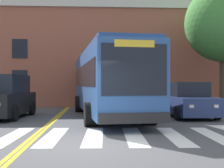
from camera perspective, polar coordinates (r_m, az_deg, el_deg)
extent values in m
plane|color=#4C4C4F|center=(8.65, -4.55, -11.32)|extent=(120.00, 120.00, 0.00)
cube|color=white|center=(10.70, -17.75, -9.12)|extent=(0.72, 3.85, 0.01)
cube|color=white|center=(10.41, -10.71, -9.38)|extent=(0.72, 3.85, 0.01)
cube|color=white|center=(10.28, -3.37, -9.50)|extent=(0.72, 3.85, 0.01)
cube|color=white|center=(10.31, 4.04, -9.47)|extent=(0.72, 3.85, 0.01)
cube|color=white|center=(10.51, 11.29, -9.28)|extent=(0.72, 3.85, 0.01)
cube|color=white|center=(10.87, 18.15, -8.98)|extent=(0.72, 3.85, 0.01)
cube|color=gold|center=(24.26, -7.94, -4.05)|extent=(0.12, 36.00, 0.01)
cube|color=gold|center=(24.25, -7.56, -4.05)|extent=(0.12, 36.00, 0.01)
cube|color=#2D5699|center=(16.43, -1.05, 0.44)|extent=(3.92, 12.47, 2.90)
cube|color=black|center=(16.68, 3.23, 1.43)|extent=(1.34, 11.20, 1.05)
cube|color=black|center=(16.29, -5.44, 1.47)|extent=(1.34, 11.20, 1.05)
cube|color=black|center=(10.42, 4.15, 2.65)|extent=(2.24, 0.29, 1.74)
cube|color=yellow|center=(10.49, 4.15, 7.41)|extent=(1.37, 0.19, 0.24)
cube|color=#232326|center=(10.44, 4.19, -6.25)|extent=(2.45, 0.39, 0.36)
cube|color=#294E89|center=(16.52, -1.05, 5.76)|extent=(3.71, 11.96, 0.16)
cylinder|color=black|center=(13.04, 6.76, -5.34)|extent=(0.67, 1.04, 0.98)
cylinder|color=black|center=(12.56, -3.78, -5.54)|extent=(0.67, 1.04, 0.98)
cylinder|color=black|center=(19.39, 1.19, -3.61)|extent=(0.67, 1.04, 0.98)
cylinder|color=black|center=(19.08, -5.88, -3.66)|extent=(0.67, 1.04, 0.98)
cube|color=black|center=(16.60, -19.10, -3.37)|extent=(2.27, 4.91, 1.04)
cube|color=black|center=(16.62, -19.04, 0.01)|extent=(1.96, 3.08, 0.91)
cylinder|color=black|center=(14.90, -17.38, -5.10)|extent=(0.27, 0.77, 0.76)
cylinder|color=black|center=(17.74, -14.41, -4.29)|extent=(0.27, 0.77, 0.76)
cube|color=navy|center=(16.54, 13.82, -3.76)|extent=(1.96, 4.32, 0.88)
cube|color=black|center=(16.63, 13.68, -0.95)|extent=(1.73, 2.09, 0.74)
cube|color=white|center=(14.71, 18.54, -3.88)|extent=(0.20, 0.04, 0.14)
cube|color=white|center=(14.31, 14.36, -3.99)|extent=(0.20, 0.04, 0.14)
cylinder|color=black|center=(15.66, 18.70, -5.04)|extent=(0.23, 0.66, 0.66)
cylinder|color=black|center=(15.02, 11.89, -5.25)|extent=(0.23, 0.66, 0.66)
cylinder|color=black|center=(18.13, 15.41, -4.36)|extent=(0.23, 0.66, 0.66)
cylinder|color=black|center=(17.58, 9.47, -4.50)|extent=(0.23, 0.66, 0.66)
cylinder|color=#4C3D2D|center=(20.95, 19.85, 0.07)|extent=(0.57, 0.57, 3.47)
ellipsoid|color=#428438|center=(21.31, 19.84, 10.40)|extent=(6.36, 6.22, 4.92)
cube|color=#9E5642|center=(27.84, -3.86, 4.85)|extent=(38.81, 9.00, 8.14)
cube|color=beige|center=(23.94, -4.00, 14.59)|extent=(38.81, 0.16, 0.60)
cube|color=black|center=(23.86, -16.53, 0.77)|extent=(1.10, 0.06, 1.40)
cube|color=black|center=(23.71, 8.61, 0.78)|extent=(1.10, 0.06, 1.40)
cube|color=black|center=(24.00, -16.53, 6.23)|extent=(1.10, 0.06, 1.40)
cube|color=black|center=(23.85, 8.61, 6.26)|extent=(1.10, 0.06, 1.40)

